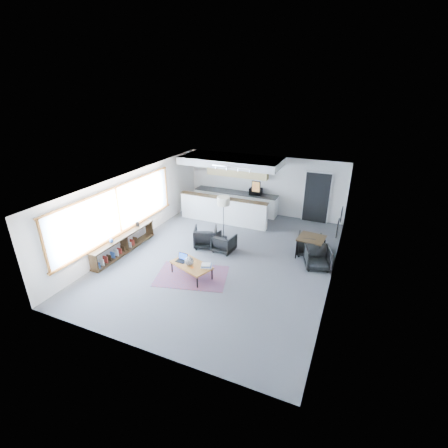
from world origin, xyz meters
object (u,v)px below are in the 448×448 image
at_px(ceramic_pot, 189,261).
at_px(microwave, 256,191).
at_px(armchair_left, 205,236).
at_px(dining_table, 311,239).
at_px(book_stack, 206,266).
at_px(armchair_right, 224,242).
at_px(floor_lamp, 223,203).
at_px(coffee_table, 191,265).
at_px(dining_chair_far, 309,245).
at_px(dining_chair_near, 317,258).
at_px(laptop, 182,259).

relative_size(ceramic_pot, microwave, 0.51).
bearing_deg(armchair_left, dining_table, 170.72).
xyz_separation_m(book_stack, armchair_right, (-0.22, 1.82, -0.11)).
relative_size(floor_lamp, microwave, 3.11).
distance_m(coffee_table, book_stack, 0.49).
height_order(floor_lamp, microwave, floor_lamp).
bearing_deg(armchair_right, dining_chair_far, -153.43).
bearing_deg(armchair_right, floor_lamp, -57.96).
height_order(armchair_left, dining_chair_far, armchair_left).
xyz_separation_m(armchair_left, armchair_right, (0.77, -0.08, -0.05)).
height_order(dining_table, dining_chair_far, dining_table).
xyz_separation_m(ceramic_pot, dining_chair_near, (3.46, 2.11, -0.22)).
xyz_separation_m(coffee_table, armchair_left, (-0.50, 1.95, 0.02)).
bearing_deg(ceramic_pot, dining_table, 41.08).
bearing_deg(armchair_right, dining_table, -156.81).
height_order(dining_chair_near, dining_chair_far, dining_chair_far).
bearing_deg(book_stack, coffee_table, -174.99).
xyz_separation_m(armchair_right, dining_table, (2.82, 0.81, 0.29)).
height_order(laptop, ceramic_pot, ceramic_pot).
bearing_deg(dining_chair_near, floor_lamp, 148.93).
bearing_deg(floor_lamp, dining_table, -2.74).
relative_size(ceramic_pot, dining_chair_near, 0.40).
distance_m(laptop, ceramic_pot, 0.36).
distance_m(dining_table, dining_chair_far, 0.36).
bearing_deg(dining_table, dining_chair_near, -62.71).
distance_m(armchair_right, microwave, 3.80).
height_order(book_stack, floor_lamp, floor_lamp).
relative_size(dining_chair_near, dining_chair_far, 0.99).
bearing_deg(laptop, armchair_left, 98.63).
xyz_separation_m(coffee_table, dining_table, (3.09, 2.68, 0.26)).
bearing_deg(armchair_left, ceramic_pot, 81.96).
relative_size(armchair_left, dining_chair_far, 1.20).
relative_size(ceramic_pot, dining_chair_far, 0.40).
height_order(dining_table, microwave, microwave).
xyz_separation_m(coffee_table, dining_chair_near, (3.41, 2.05, -0.05)).
bearing_deg(laptop, ceramic_pot, -19.32).
bearing_deg(book_stack, armchair_right, 96.81).
height_order(coffee_table, dining_chair_far, dining_chair_far).
xyz_separation_m(book_stack, dining_chair_far, (2.53, 2.79, -0.13)).
bearing_deg(armchair_left, coffee_table, 83.54).
distance_m(dining_chair_far, microwave, 4.05).
relative_size(coffee_table, book_stack, 3.66).
bearing_deg(coffee_table, floor_lamp, 114.27).
distance_m(ceramic_pot, armchair_left, 2.06).
bearing_deg(armchair_right, coffee_table, 88.97).
distance_m(laptop, dining_chair_near, 4.26).
bearing_deg(book_stack, dining_table, 45.34).
bearing_deg(coffee_table, dining_table, 61.51).
xyz_separation_m(book_stack, floor_lamp, (-0.67, 2.79, 0.96)).
bearing_deg(laptop, coffee_table, -8.87).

